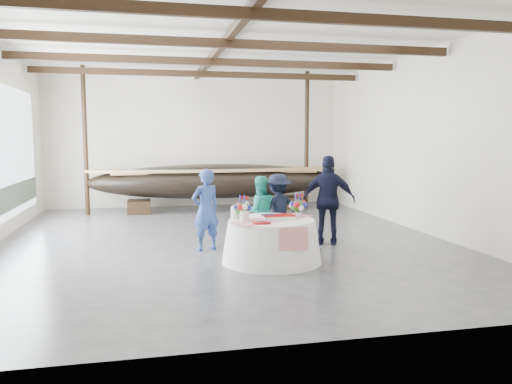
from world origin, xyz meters
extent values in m
cube|color=#3D3D42|center=(0.00, 0.00, 0.00)|extent=(10.00, 12.00, 0.01)
cube|color=silver|center=(0.00, 6.00, 2.25)|extent=(10.00, 0.02, 4.50)
cube|color=silver|center=(0.00, -6.00, 2.25)|extent=(10.00, 0.02, 4.50)
cube|color=silver|center=(5.00, 0.00, 2.25)|extent=(0.02, 12.00, 4.50)
cube|color=white|center=(0.00, 0.00, 4.50)|extent=(10.00, 12.00, 0.01)
cube|color=black|center=(0.00, -3.50, 4.25)|extent=(9.80, 0.12, 0.18)
cube|color=black|center=(0.00, -1.00, 4.25)|extent=(9.80, 0.12, 0.18)
cube|color=black|center=(0.00, 1.50, 4.25)|extent=(9.80, 0.12, 0.18)
cube|color=black|center=(0.00, 4.00, 4.25)|extent=(9.80, 0.12, 0.18)
cube|color=black|center=(0.00, 0.00, 4.38)|extent=(0.15, 11.76, 0.15)
cylinder|color=black|center=(-3.50, 4.61, 2.25)|extent=(0.14, 0.14, 4.50)
cylinder|color=black|center=(3.50, 4.61, 2.25)|extent=(0.14, 0.14, 4.50)
cube|color=#596654|center=(-4.94, 1.00, 0.90)|extent=(0.02, 7.00, 0.60)
cube|color=black|center=(-1.96, 4.61, 0.20)|extent=(0.71, 0.91, 0.40)
cube|color=black|center=(2.88, 4.61, 0.20)|extent=(0.71, 0.91, 0.40)
ellipsoid|color=black|center=(0.46, 4.61, 0.96)|extent=(8.06, 1.61, 1.11)
cube|color=#9E7A4C|center=(0.46, 4.61, 1.26)|extent=(6.45, 1.06, 0.06)
cone|color=white|center=(0.60, -2.23, 0.39)|extent=(1.90, 1.90, 0.78)
cylinder|color=white|center=(0.60, -2.23, 0.79)|extent=(1.61, 1.61, 0.04)
cube|color=red|center=(0.60, -2.23, 0.82)|extent=(1.79, 1.36, 0.01)
cube|color=white|center=(0.74, -2.24, 0.85)|extent=(0.60, 0.40, 0.07)
cylinder|color=white|center=(0.06, -2.38, 0.91)|extent=(0.18, 0.18, 0.19)
cylinder|color=white|center=(-0.03, -1.91, 0.93)|extent=(0.18, 0.18, 0.22)
cube|color=maroon|center=(0.31, -2.65, 0.83)|extent=(0.30, 0.24, 0.03)
cone|color=silver|center=(1.08, -2.35, 0.87)|extent=(0.09, 0.09, 0.12)
imported|color=navy|center=(-0.51, -0.98, 0.85)|extent=(0.73, 0.62, 1.71)
imported|color=#21AC94|center=(0.66, -0.94, 0.77)|extent=(0.76, 0.59, 1.54)
imported|color=black|center=(1.11, -0.79, 0.78)|extent=(1.14, 0.85, 1.57)
imported|color=black|center=(2.20, -1.00, 0.98)|extent=(1.25, 0.85, 1.97)
camera|label=1|loc=(-1.65, -11.26, 2.36)|focal=35.00mm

